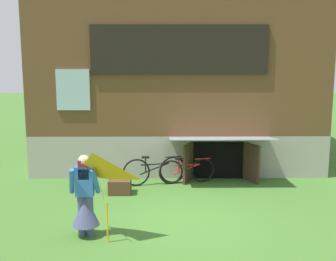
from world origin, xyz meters
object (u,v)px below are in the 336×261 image
object	(u,v)px
kite	(93,177)
wooden_crate	(120,186)
bicycle_red	(187,171)
bicycle_black	(155,171)
person	(85,202)

from	to	relation	value
kite	wooden_crate	size ratio (longest dim) A/B	3.02
bicycle_red	bicycle_black	size ratio (longest dim) A/B	0.90
person	kite	bearing A→B (deg)	-76.78
kite	bicycle_black	distance (m)	4.08
person	bicycle_black	size ratio (longest dim) A/B	0.94
bicycle_black	kite	bearing A→B (deg)	-119.44
kite	bicycle_red	size ratio (longest dim) A/B	1.10
kite	wooden_crate	xyz separation A→B (m)	(0.13, 3.11, -1.15)
person	bicycle_black	bearing A→B (deg)	56.94
person	kite	size ratio (longest dim) A/B	0.96
person	bicycle_black	distance (m)	3.55
kite	wooden_crate	distance (m)	3.31
bicycle_red	wooden_crate	distance (m)	1.93
kite	bicycle_black	size ratio (longest dim) A/B	0.98
kite	bicycle_red	distance (m)	4.50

